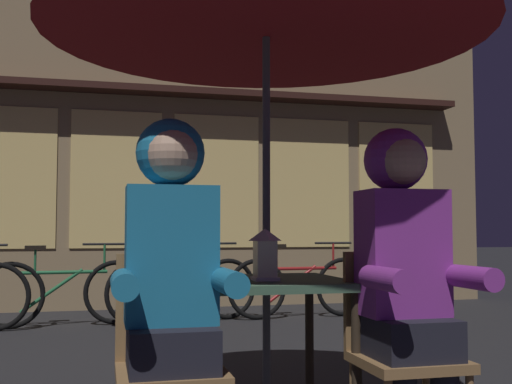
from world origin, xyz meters
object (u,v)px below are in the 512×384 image
Objects in this scene: chair_left at (169,354)px; person_right_hooded at (405,258)px; lantern at (265,253)px; bicycle_third at (184,289)px; bicycle_fourth at (301,286)px; potted_plant at (391,264)px; cafe_table at (266,301)px; person_left_hooded at (172,261)px; bicycle_second at (64,292)px; chair_right at (400,344)px.

person_right_hooded reaches higher than chair_left.
person_right_hooded is at bearing -3.39° from chair_left.
lantern is 0.14× the size of bicycle_third.
potted_plant reaches higher than bicycle_fourth.
cafe_table is 0.80× the size of potted_plant.
chair_left is (-0.45, -0.28, -0.37)m from lantern.
cafe_table is 4.12m from bicycle_fourth.
person_left_hooded is 0.96m from person_right_hooded.
person_left_hooded reaches higher than chair_left.
person_right_hooded is 0.83× the size of bicycle_fourth.
lantern is 4.09m from bicycle_second.
bicycle_third is (0.58, 4.20, -0.14)m from chair_left.
chair_right is at bearing -28.93° from lantern.
person_left_hooded is at bearing 180.00° from person_right_hooded.
bicycle_second is at bearing 110.52° from person_right_hooded.
person_right_hooded is (0.51, -0.34, -0.01)m from lantern.
cafe_table is 0.45× the size of bicycle_third.
person_right_hooded reaches higher than bicycle_fourth.
chair_right reaches higher than bicycle_fourth.
person_left_hooded is 4.32m from bicycle_third.
potted_plant is (3.26, 4.88, -0.30)m from person_left_hooded.
chair_right is 4.22m from bicycle_third.
chair_left is (-0.48, -0.37, -0.15)m from cafe_table.
person_right_hooded is at bearing -33.60° from lantern.
bicycle_third is (1.21, 0.01, 0.00)m from bicycle_second.
chair_left and chair_right have the same top height.
lantern is 0.14× the size of bicycle_fourth.
chair_left is at bearing 176.61° from person_right_hooded.
person_right_hooded is 4.56m from bicycle_second.
bicycle_second and bicycle_third have the same top height.
lantern is 0.25× the size of potted_plant.
chair_left is 0.62× the size of person_left_hooded.
lantern is 0.69m from chair_right.
lantern is 0.27× the size of chair_left.
person_left_hooded is at bearing -138.43° from cafe_table.
bicycle_fourth is (1.88, 4.29, -0.50)m from person_left_hooded.
bicycle_second is (-0.63, 4.24, -0.50)m from person_left_hooded.
bicycle_fourth is (1.31, 0.03, 0.00)m from bicycle_third.
potted_plant is at bearing 23.16° from bicycle_fourth.
potted_plant is (2.68, 0.62, 0.20)m from bicycle_third.
lantern reaches higher than bicycle_fourth.
bicycle_second is 1.00× the size of bicycle_fourth.
person_left_hooded is at bearing -81.57° from bicycle_second.
bicycle_fourth is (1.88, 4.23, -0.14)m from chair_left.
bicycle_fourth is at bearing 66.02° from chair_left.
potted_plant is at bearing 64.78° from person_right_hooded.
lantern reaches higher than bicycle_second.
bicycle_second is (-1.08, 3.91, -0.51)m from lantern.
chair_right is at bearing 0.00° from chair_left.
lantern is at bearing 31.95° from chair_left.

